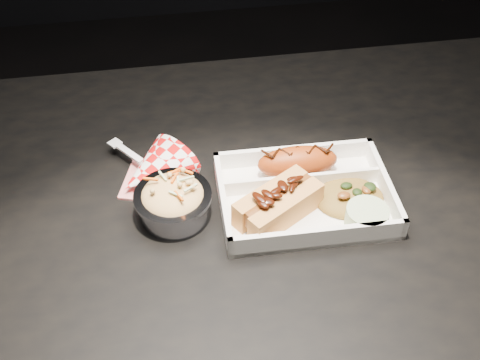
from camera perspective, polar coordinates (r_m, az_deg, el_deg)
name	(u,v)px	position (r m, az deg, el deg)	size (l,w,h in m)	color
dining_table	(233,248)	(0.95, -0.66, -6.47)	(1.20, 0.80, 0.75)	black
food_tray	(304,197)	(0.89, 6.11, -1.66)	(0.25, 0.19, 0.04)	white
fried_pastry	(298,162)	(0.92, 5.47, 1.73)	(0.12, 0.05, 0.05)	#9D3B0F
hotdog	(278,203)	(0.85, 3.65, -2.16)	(0.14, 0.12, 0.06)	#DC954B
fried_rice_mound	(350,192)	(0.89, 10.40, -1.17)	(0.10, 0.08, 0.03)	olive
cupcake_liner	(367,217)	(0.86, 11.91, -3.47)	(0.06, 0.06, 0.03)	#B4C897
foil_coleslaw_cup	(173,200)	(0.86, -6.36, -1.89)	(0.11, 0.11, 0.07)	silver
napkin_fork	(153,171)	(0.93, -8.28, 0.87)	(0.15, 0.16, 0.10)	red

